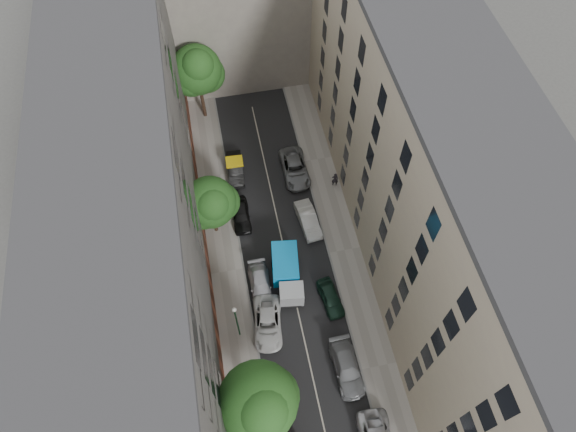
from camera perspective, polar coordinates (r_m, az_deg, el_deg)
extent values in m
plane|color=#4C4C49|center=(47.48, -0.15, -5.04)|extent=(120.00, 120.00, 0.00)
cube|color=black|center=(47.47, -0.15, -5.03)|extent=(8.00, 44.00, 0.02)
cube|color=gray|center=(47.25, -6.74, -6.14)|extent=(3.00, 44.00, 0.15)
cube|color=gray|center=(48.21, 6.29, -3.82)|extent=(3.00, 44.00, 0.15)
cube|color=#4F4C4A|center=(39.23, -16.15, -1.01)|extent=(8.00, 44.00, 20.00)
cube|color=tan|center=(41.49, 14.93, 4.13)|extent=(8.00, 44.00, 20.00)
cube|color=black|center=(46.09, -0.09, -6.94)|extent=(2.88, 5.77, 0.31)
cube|color=#A7AAAC|center=(44.47, 0.41, -8.65)|extent=(2.25, 1.90, 1.74)
cube|color=#0DA3FF|center=(45.52, -0.32, -5.33)|extent=(2.73, 3.96, 1.84)
cylinder|color=black|center=(45.37, -0.82, -9.41)|extent=(0.29, 0.86, 0.86)
cylinder|color=black|center=(45.53, 1.61, -8.96)|extent=(0.29, 0.86, 0.86)
cylinder|color=black|center=(46.85, -1.66, -5.44)|extent=(0.29, 0.86, 0.86)
cylinder|color=black|center=(47.01, 0.68, -5.02)|extent=(0.29, 0.86, 0.86)
imported|color=#4D0F10|center=(42.28, -1.46, -21.52)|extent=(1.67, 4.41, 1.44)
imported|color=silver|center=(44.35, -2.27, -11.81)|extent=(3.08, 5.39, 1.42)
imported|color=silver|center=(45.76, -3.08, -7.67)|extent=(1.88, 4.61, 1.34)
imported|color=black|center=(49.36, -5.25, 0.14)|extent=(1.76, 4.20, 1.42)
imported|color=black|center=(52.59, -5.88, 5.26)|extent=(1.70, 4.43, 1.44)
imported|color=slate|center=(43.38, 6.56, -16.44)|extent=(2.19, 5.10, 1.46)
imported|color=#142E22|center=(45.38, 4.76, -9.05)|extent=(2.03, 4.03, 1.32)
imported|color=silver|center=(48.87, 2.25, -0.42)|extent=(2.01, 4.57, 1.46)
imported|color=slate|center=(52.29, 0.75, 5.30)|extent=(2.52, 5.43, 1.51)
cylinder|color=#382619|center=(41.40, -3.01, -21.23)|extent=(0.36, 0.36, 3.01)
cylinder|color=#382619|center=(38.87, -3.20, -20.51)|extent=(0.24, 0.24, 2.15)
sphere|color=#1C4717|center=(36.81, -3.36, -19.85)|extent=(5.54, 5.54, 5.54)
sphere|color=#1C4717|center=(37.91, -1.96, -19.36)|extent=(4.15, 4.15, 4.15)
sphere|color=#1C4717|center=(37.31, -4.31, -20.97)|extent=(3.88, 3.88, 3.88)
sphere|color=#1C4717|center=(35.55, -2.89, -20.65)|extent=(3.60, 3.60, 3.60)
cylinder|color=#382619|center=(48.46, -8.12, -0.81)|extent=(0.36, 0.36, 2.28)
cylinder|color=#382619|center=(46.82, -8.41, 0.44)|extent=(0.24, 0.24, 1.63)
sphere|color=#1C4717|center=(45.50, -8.66, 1.52)|extent=(4.70, 4.70, 4.70)
sphere|color=#1C4717|center=(46.35, -7.50, 1.57)|extent=(3.53, 3.53, 3.53)
sphere|color=#1C4717|center=(45.63, -9.38, 0.54)|extent=(3.29, 3.29, 3.29)
sphere|color=#1C4717|center=(44.35, -8.42, 1.32)|extent=(3.06, 3.06, 3.06)
cylinder|color=#382619|center=(57.47, -9.38, 12.08)|extent=(0.36, 0.36, 3.15)
cylinder|color=#382619|center=(55.59, -9.77, 14.02)|extent=(0.24, 0.24, 2.25)
sphere|color=#1C4717|center=(54.12, -10.12, 15.70)|extent=(5.08, 5.08, 5.08)
sphere|color=#1C4717|center=(55.12, -9.04, 15.30)|extent=(3.81, 3.81, 3.81)
sphere|color=#1C4717|center=(54.18, -10.72, 14.73)|extent=(3.56, 3.56, 3.56)
sphere|color=#1C4717|center=(52.74, -10.00, 16.11)|extent=(3.30, 3.30, 3.30)
cylinder|color=#164F2A|center=(42.26, -5.67, -11.73)|extent=(0.14, 0.14, 5.36)
sphere|color=silver|center=(39.69, -6.01, -10.33)|extent=(0.36, 0.36, 0.36)
imported|color=black|center=(51.31, 5.24, 4.07)|extent=(0.74, 0.57, 1.80)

